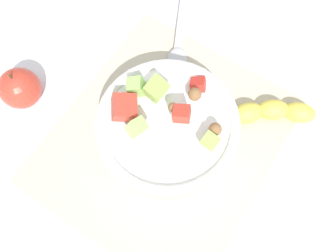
# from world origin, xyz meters

# --- Properties ---
(ground_plane) EXTENTS (2.40, 2.40, 0.00)m
(ground_plane) POSITION_xyz_m (0.00, 0.00, 0.00)
(ground_plane) COLOR silver
(placemat) EXTENTS (0.41, 0.36, 0.01)m
(placemat) POSITION_xyz_m (0.00, 0.00, 0.00)
(placemat) COLOR #BCB299
(placemat) RESTS_ON ground_plane
(salad_bowl) EXTENTS (0.23, 0.23, 0.11)m
(salad_bowl) POSITION_xyz_m (0.01, 0.00, 0.04)
(salad_bowl) COLOR white
(salad_bowl) RESTS_ON placemat
(serving_spoon) EXTENTS (0.18, 0.11, 0.01)m
(serving_spoon) POSITION_xyz_m (0.17, 0.08, 0.01)
(serving_spoon) COLOR #B7B7BC
(serving_spoon) RESTS_ON placemat
(whole_apple) EXTENTS (0.07, 0.07, 0.08)m
(whole_apple) POSITION_xyz_m (-0.07, 0.26, 0.04)
(whole_apple) COLOR #BC3828
(whole_apple) RESTS_ON ground_plane
(banana_whole) EXTENTS (0.11, 0.14, 0.04)m
(banana_whole) POSITION_xyz_m (0.14, -0.13, 0.02)
(banana_whole) COLOR yellow
(banana_whole) RESTS_ON ground_plane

